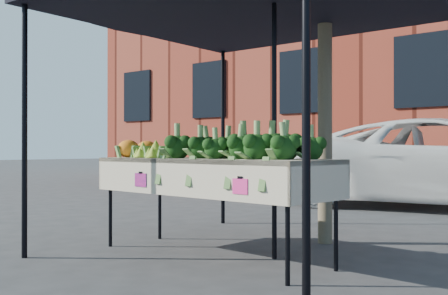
# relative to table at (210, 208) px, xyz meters

# --- Properties ---
(ground) EXTENTS (90.00, 90.00, 0.00)m
(ground) POSITION_rel_table_xyz_m (-0.18, 0.00, -0.45)
(ground) COLOR #2E2E31
(table) EXTENTS (2.47, 1.04, 0.90)m
(table) POSITION_rel_table_xyz_m (0.00, 0.00, 0.00)
(table) COLOR beige
(table) RESTS_ON ground
(canopy) EXTENTS (3.16, 3.16, 2.74)m
(canopy) POSITION_rel_table_xyz_m (0.14, 0.39, 0.92)
(canopy) COLOR black
(canopy) RESTS_ON ground
(broccoli_heap) EXTENTS (1.49, 0.59, 0.29)m
(broccoli_heap) POSITION_rel_table_xyz_m (0.32, 0.03, 0.59)
(broccoli_heap) COLOR black
(broccoli_heap) RESTS_ON table
(romanesco_cluster) EXTENTS (0.45, 0.59, 0.22)m
(romanesco_cluster) POSITION_rel_table_xyz_m (-0.67, 0.04, 0.56)
(romanesco_cluster) COLOR #94B32F
(romanesco_cluster) RESTS_ON table
(cauliflower_pair) EXTENTS (0.25, 0.45, 0.20)m
(cauliflower_pair) POSITION_rel_table_xyz_m (-1.04, 0.07, 0.55)
(cauliflower_pair) COLOR orange
(cauliflower_pair) RESTS_ON table
(street_tree) EXTENTS (2.20, 2.20, 4.34)m
(street_tree) POSITION_rel_table_xyz_m (0.47, 1.32, 1.72)
(street_tree) COLOR #1E4C14
(street_tree) RESTS_ON ground
(building_left) EXTENTS (12.00, 8.00, 9.00)m
(building_left) POSITION_rel_table_xyz_m (-5.18, 12.00, 4.05)
(building_left) COLOR maroon
(building_left) RESTS_ON ground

